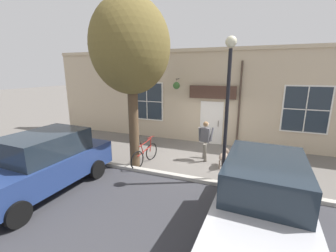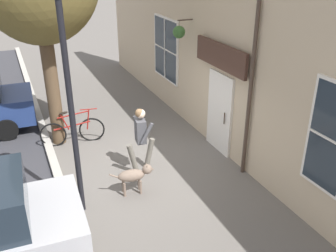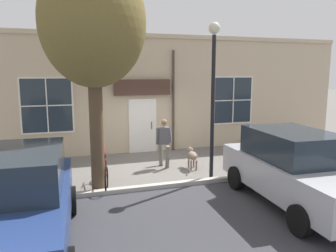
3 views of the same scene
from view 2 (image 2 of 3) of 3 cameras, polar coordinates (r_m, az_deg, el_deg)
ground_plane at (r=9.41m, az=-4.07°, el=-5.89°), size 90.00×90.00×0.00m
storefront_facade at (r=9.45m, az=9.12°, el=9.19°), size 0.95×18.00×4.57m
pedestrian_walking at (r=8.74m, az=-4.18°, el=-1.33°), size 0.76×0.59×1.61m
dog_on_leash at (r=8.18m, az=-5.13°, el=-7.44°), size 0.99×0.37×0.68m
leaning_bicycle at (r=10.56m, az=-14.30°, el=-0.70°), size 1.73×0.28×1.00m
street_lamp at (r=6.78m, az=-15.19°, el=8.14°), size 0.32×0.32×4.48m
fire_hydrant at (r=12.80m, az=-16.98°, el=3.70°), size 0.34×0.20×0.77m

